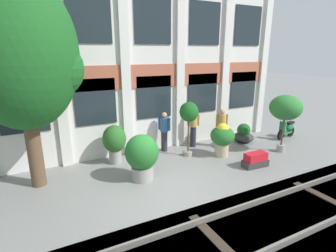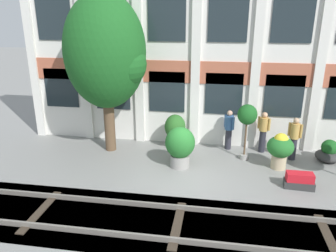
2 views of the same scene
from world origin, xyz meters
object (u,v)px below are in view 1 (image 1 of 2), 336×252
(resident_by_doorway, at_px, (193,127))
(potted_plant_stone_basin, at_px, (142,155))
(potted_plant_ribbed_drum, at_px, (222,137))
(potted_plant_glazed_jar, at_px, (114,141))
(potted_plant_square_trough, at_px, (255,160))
(resident_watching_tracks, at_px, (164,130))
(potted_plant_wide_bowl, at_px, (243,135))
(potted_plant_low_pan, at_px, (286,108))
(scooter_near_curb, at_px, (287,129))
(broadleaf_tree, at_px, (21,57))
(resident_near_plants, at_px, (222,127))
(potted_plant_terracotta_small, at_px, (189,114))

(resident_by_doorway, bearing_deg, potted_plant_stone_basin, -27.55)
(potted_plant_ribbed_drum, distance_m, potted_plant_glazed_jar, 4.17)
(potted_plant_square_trough, relative_size, potted_plant_stone_basin, 0.63)
(resident_watching_tracks, bearing_deg, potted_plant_stone_basin, 2.82)
(potted_plant_ribbed_drum, xyz_separation_m, potted_plant_wide_bowl, (1.97, 0.92, -0.45))
(potted_plant_stone_basin, relative_size, potted_plant_glazed_jar, 1.04)
(potted_plant_low_pan, relative_size, potted_plant_square_trough, 2.48)
(scooter_near_curb, bearing_deg, resident_by_doorway, -22.87)
(broadleaf_tree, distance_m, resident_by_doorway, 6.88)
(resident_near_plants, bearing_deg, potted_plant_low_pan, 76.56)
(potted_plant_stone_basin, distance_m, potted_plant_terracotta_small, 2.74)
(broadleaf_tree, relative_size, resident_watching_tracks, 3.71)
(broadleaf_tree, xyz_separation_m, potted_plant_square_trough, (7.03, -2.06, -3.64))
(potted_plant_glazed_jar, height_order, potted_plant_wide_bowl, potted_plant_glazed_jar)
(potted_plant_terracotta_small, bearing_deg, potted_plant_stone_basin, -156.03)
(resident_watching_tracks, bearing_deg, resident_near_plants, 119.23)
(potted_plant_stone_basin, bearing_deg, potted_plant_square_trough, -13.20)
(potted_plant_square_trough, height_order, potted_plant_stone_basin, potted_plant_stone_basin)
(scooter_near_curb, relative_size, resident_by_doorway, 0.82)
(potted_plant_ribbed_drum, relative_size, resident_watching_tracks, 0.81)
(broadleaf_tree, bearing_deg, potted_plant_wide_bowl, 1.62)
(potted_plant_glazed_jar, distance_m, potted_plant_terracotta_small, 2.98)
(potted_plant_terracotta_small, bearing_deg, broadleaf_tree, 179.28)
(broadleaf_tree, bearing_deg, resident_watching_tracks, 10.09)
(potted_plant_stone_basin, distance_m, potted_plant_glazed_jar, 1.73)
(resident_by_doorway, bearing_deg, resident_near_plants, 93.00)
(potted_plant_terracotta_small, height_order, resident_by_doorway, potted_plant_terracotta_small)
(potted_plant_low_pan, distance_m, resident_near_plants, 2.63)
(potted_plant_stone_basin, height_order, scooter_near_curb, potted_plant_stone_basin)
(potted_plant_low_pan, xyz_separation_m, potted_plant_terracotta_small, (-3.68, 1.37, -0.14))
(potted_plant_stone_basin, bearing_deg, resident_near_plants, 17.29)
(potted_plant_terracotta_small, relative_size, resident_watching_tracks, 1.32)
(potted_plant_stone_basin, distance_m, resident_by_doorway, 3.65)
(potted_plant_ribbed_drum, height_order, potted_plant_wide_bowl, potted_plant_ribbed_drum)
(potted_plant_low_pan, distance_m, resident_watching_tracks, 4.95)
(potted_plant_wide_bowl, bearing_deg, resident_near_plants, -177.44)
(potted_plant_wide_bowl, bearing_deg, broadleaf_tree, -178.38)
(potted_plant_glazed_jar, bearing_deg, potted_plant_low_pan, -17.14)
(potted_plant_stone_basin, height_order, potted_plant_terracotta_small, potted_plant_terracotta_small)
(potted_plant_square_trough, bearing_deg, resident_near_plants, 85.04)
(potted_plant_square_trough, height_order, potted_plant_terracotta_small, potted_plant_terracotta_small)
(potted_plant_stone_basin, height_order, potted_plant_wide_bowl, potted_plant_stone_basin)
(potted_plant_stone_basin, xyz_separation_m, resident_watching_tracks, (1.77, 1.98, 0.05))
(potted_plant_square_trough, height_order, potted_plant_glazed_jar, potted_plant_glazed_jar)
(broadleaf_tree, distance_m, potted_plant_ribbed_drum, 7.31)
(potted_plant_stone_basin, relative_size, scooter_near_curb, 1.11)
(potted_plant_ribbed_drum, bearing_deg, potted_plant_stone_basin, -172.91)
(potted_plant_low_pan, height_order, potted_plant_stone_basin, potted_plant_low_pan)
(scooter_near_curb, relative_size, resident_near_plants, 0.82)
(potted_plant_ribbed_drum, xyz_separation_m, scooter_near_curb, (4.24, 0.40, -0.35))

